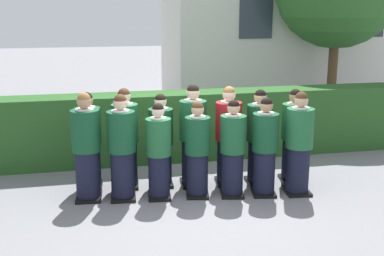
{
  "coord_description": "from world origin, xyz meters",
  "views": [
    {
      "loc": [
        -1.66,
        -7.3,
        2.97
      ],
      "look_at": [
        0.0,
        0.27,
        1.05
      ],
      "focal_mm": 46.63,
      "sensor_mm": 36.0,
      "label": 1
    }
  ],
  "objects_px": {
    "student_front_row_3": "(197,152)",
    "student_rear_row_5": "(259,139)",
    "student_front_row_0": "(87,149)",
    "student_rear_row_0": "(89,143)",
    "student_front_row_1": "(122,150)",
    "student_front_row_2": "(159,153)",
    "student_in_red_blazer": "(228,138)",
    "student_front_row_4": "(233,151)",
    "student_front_row_5": "(265,149)",
    "student_rear_row_6": "(293,138)",
    "student_rear_row_1": "(126,140)",
    "student_rear_row_3": "(193,138)",
    "student_front_row_6": "(299,146)",
    "student_rear_row_2": "(161,142)"
  },
  "relations": [
    {
      "from": "student_front_row_3",
      "to": "student_rear_row_5",
      "type": "relative_size",
      "value": 0.94
    },
    {
      "from": "student_front_row_0",
      "to": "student_rear_row_0",
      "type": "height_order",
      "value": "student_front_row_0"
    },
    {
      "from": "student_front_row_1",
      "to": "student_front_row_2",
      "type": "relative_size",
      "value": 1.09
    },
    {
      "from": "student_front_row_3",
      "to": "student_in_red_blazer",
      "type": "distance_m",
      "value": 0.76
    },
    {
      "from": "student_front_row_4",
      "to": "student_front_row_3",
      "type": "bearing_deg",
      "value": 169.89
    },
    {
      "from": "student_front_row_3",
      "to": "student_rear_row_5",
      "type": "height_order",
      "value": "student_rear_row_5"
    },
    {
      "from": "student_front_row_5",
      "to": "student_rear_row_5",
      "type": "relative_size",
      "value": 0.97
    },
    {
      "from": "student_front_row_4",
      "to": "student_rear_row_6",
      "type": "relative_size",
      "value": 0.96
    },
    {
      "from": "student_rear_row_6",
      "to": "student_rear_row_1",
      "type": "bearing_deg",
      "value": 173.15
    },
    {
      "from": "student_front_row_1",
      "to": "student_front_row_5",
      "type": "xyz_separation_m",
      "value": [
        2.23,
        -0.3,
        -0.04
      ]
    },
    {
      "from": "student_front_row_0",
      "to": "student_front_row_5",
      "type": "distance_m",
      "value": 2.79
    },
    {
      "from": "student_rear_row_6",
      "to": "student_rear_row_3",
      "type": "bearing_deg",
      "value": 174.21
    },
    {
      "from": "student_front_row_2",
      "to": "student_front_row_5",
      "type": "distance_m",
      "value": 1.68
    },
    {
      "from": "student_front_row_5",
      "to": "student_rear_row_6",
      "type": "height_order",
      "value": "student_rear_row_6"
    },
    {
      "from": "student_in_red_blazer",
      "to": "student_front_row_4",
      "type": "bearing_deg",
      "value": -98.65
    },
    {
      "from": "student_front_row_1",
      "to": "student_in_red_blazer",
      "type": "relative_size",
      "value": 0.99
    },
    {
      "from": "student_front_row_5",
      "to": "student_front_row_3",
      "type": "bearing_deg",
      "value": 171.24
    },
    {
      "from": "student_front_row_4",
      "to": "student_rear_row_0",
      "type": "height_order",
      "value": "student_rear_row_0"
    },
    {
      "from": "student_rear_row_3",
      "to": "student_rear_row_5",
      "type": "xyz_separation_m",
      "value": [
        1.1,
        -0.15,
        -0.05
      ]
    },
    {
      "from": "student_front_row_0",
      "to": "student_front_row_1",
      "type": "height_order",
      "value": "student_front_row_0"
    },
    {
      "from": "student_front_row_0",
      "to": "student_rear_row_6",
      "type": "height_order",
      "value": "student_front_row_0"
    },
    {
      "from": "student_rear_row_5",
      "to": "student_rear_row_6",
      "type": "xyz_separation_m",
      "value": [
        0.61,
        -0.02,
        -0.0
      ]
    },
    {
      "from": "student_front_row_5",
      "to": "student_rear_row_5",
      "type": "height_order",
      "value": "student_rear_row_5"
    },
    {
      "from": "student_in_red_blazer",
      "to": "student_rear_row_6",
      "type": "height_order",
      "value": "student_in_red_blazer"
    },
    {
      "from": "student_front_row_5",
      "to": "student_rear_row_3",
      "type": "distance_m",
      "value": 1.22
    },
    {
      "from": "student_front_row_5",
      "to": "student_rear_row_1",
      "type": "distance_m",
      "value": 2.28
    },
    {
      "from": "student_front_row_1",
      "to": "student_front_row_3",
      "type": "xyz_separation_m",
      "value": [
        1.17,
        -0.14,
        -0.07
      ]
    },
    {
      "from": "student_front_row_2",
      "to": "student_in_red_blazer",
      "type": "xyz_separation_m",
      "value": [
        1.24,
        0.38,
        0.08
      ]
    },
    {
      "from": "student_front_row_0",
      "to": "student_rear_row_1",
      "type": "xyz_separation_m",
      "value": [
        0.64,
        0.43,
        -0.01
      ]
    },
    {
      "from": "student_front_row_3",
      "to": "student_in_red_blazer",
      "type": "relative_size",
      "value": 0.91
    },
    {
      "from": "student_front_row_0",
      "to": "student_rear_row_5",
      "type": "bearing_deg",
      "value": 2.29
    },
    {
      "from": "student_rear_row_3",
      "to": "student_rear_row_5",
      "type": "relative_size",
      "value": 1.06
    },
    {
      "from": "student_front_row_2",
      "to": "student_front_row_4",
      "type": "xyz_separation_m",
      "value": [
        1.16,
        -0.15,
        0.01
      ]
    },
    {
      "from": "student_front_row_5",
      "to": "student_rear_row_6",
      "type": "distance_m",
      "value": 0.85
    },
    {
      "from": "student_front_row_2",
      "to": "student_in_red_blazer",
      "type": "distance_m",
      "value": 1.29
    },
    {
      "from": "student_front_row_3",
      "to": "student_rear_row_0",
      "type": "distance_m",
      "value": 1.82
    },
    {
      "from": "student_front_row_6",
      "to": "student_rear_row_3",
      "type": "distance_m",
      "value": 1.73
    },
    {
      "from": "student_front_row_3",
      "to": "student_front_row_4",
      "type": "bearing_deg",
      "value": -10.11
    },
    {
      "from": "student_front_row_3",
      "to": "student_in_red_blazer",
      "type": "bearing_deg",
      "value": 34.31
    },
    {
      "from": "student_front_row_1",
      "to": "student_front_row_3",
      "type": "distance_m",
      "value": 1.18
    },
    {
      "from": "student_front_row_0",
      "to": "student_front_row_1",
      "type": "distance_m",
      "value": 0.54
    },
    {
      "from": "student_front_row_4",
      "to": "student_front_row_6",
      "type": "relative_size",
      "value": 0.93
    },
    {
      "from": "student_front_row_1",
      "to": "student_rear_row_2",
      "type": "xyz_separation_m",
      "value": [
        0.68,
        0.46,
        -0.05
      ]
    },
    {
      "from": "student_front_row_0",
      "to": "student_front_row_5",
      "type": "height_order",
      "value": "student_front_row_0"
    },
    {
      "from": "student_in_red_blazer",
      "to": "student_rear_row_5",
      "type": "bearing_deg",
      "value": -9.19
    },
    {
      "from": "student_in_red_blazer",
      "to": "student_rear_row_5",
      "type": "xyz_separation_m",
      "value": [
        0.51,
        -0.08,
        -0.03
      ]
    },
    {
      "from": "student_front_row_1",
      "to": "student_rear_row_0",
      "type": "distance_m",
      "value": 0.79
    },
    {
      "from": "student_rear_row_6",
      "to": "student_in_red_blazer",
      "type": "bearing_deg",
      "value": 174.63
    },
    {
      "from": "student_front_row_3",
      "to": "student_rear_row_6",
      "type": "distance_m",
      "value": 1.78
    },
    {
      "from": "student_front_row_3",
      "to": "student_rear_row_5",
      "type": "bearing_deg",
      "value": 16.83
    }
  ]
}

